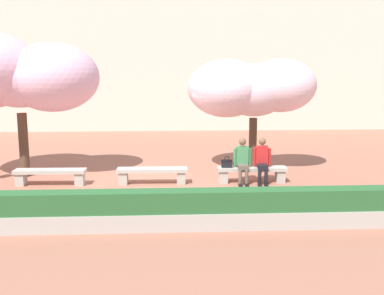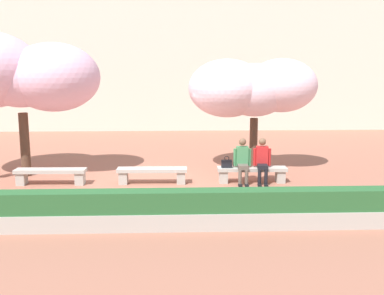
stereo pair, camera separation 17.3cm
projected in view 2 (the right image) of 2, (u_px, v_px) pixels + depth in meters
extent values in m
plane|color=#9E604C|center=(152.00, 183.00, 12.80)|extent=(100.00, 100.00, 0.00)
cube|color=beige|center=(162.00, 50.00, 24.85)|extent=(28.00, 4.00, 8.46)
cube|color=#ADA89E|center=(50.00, 171.00, 12.62)|extent=(1.99, 0.46, 0.10)
cube|color=#ADA89E|center=(22.00, 179.00, 12.65)|extent=(0.25, 0.35, 0.35)
cube|color=#ADA89E|center=(80.00, 178.00, 12.68)|extent=(0.25, 0.35, 0.35)
cube|color=#ADA89E|center=(152.00, 170.00, 12.73)|extent=(1.99, 0.46, 0.10)
cube|color=#ADA89E|center=(123.00, 178.00, 12.76)|extent=(0.25, 0.35, 0.35)
cube|color=#ADA89E|center=(181.00, 177.00, 12.79)|extent=(0.25, 0.35, 0.35)
cube|color=#ADA89E|center=(252.00, 169.00, 12.84)|extent=(1.99, 0.46, 0.10)
cube|color=#ADA89E|center=(223.00, 177.00, 12.87)|extent=(0.25, 0.35, 0.35)
cube|color=#ADA89E|center=(280.00, 176.00, 12.90)|extent=(0.25, 0.35, 0.35)
cube|color=black|center=(240.00, 185.00, 12.49)|extent=(0.11, 0.22, 0.06)
cylinder|color=brown|center=(240.00, 177.00, 12.51)|extent=(0.10, 0.10, 0.42)
cube|color=black|center=(247.00, 185.00, 12.48)|extent=(0.11, 0.22, 0.06)
cylinder|color=brown|center=(247.00, 177.00, 12.51)|extent=(0.10, 0.10, 0.42)
cube|color=brown|center=(243.00, 167.00, 12.64)|extent=(0.30, 0.41, 0.12)
cube|color=#428451|center=(242.00, 156.00, 12.81)|extent=(0.35, 0.24, 0.54)
sphere|color=brown|center=(243.00, 142.00, 12.74)|extent=(0.21, 0.21, 0.21)
cylinder|color=#428451|center=(235.00, 157.00, 12.80)|extent=(0.09, 0.09, 0.50)
cylinder|color=#428451|center=(250.00, 157.00, 12.79)|extent=(0.09, 0.09, 0.50)
cube|color=black|center=(260.00, 185.00, 12.51)|extent=(0.12, 0.23, 0.06)
cylinder|color=black|center=(260.00, 177.00, 12.54)|extent=(0.10, 0.10, 0.42)
cube|color=black|center=(266.00, 185.00, 12.50)|extent=(0.12, 0.23, 0.06)
cylinder|color=black|center=(266.00, 177.00, 12.52)|extent=(0.10, 0.10, 0.42)
cube|color=black|center=(262.00, 166.00, 12.66)|extent=(0.32, 0.43, 0.12)
cube|color=red|center=(262.00, 156.00, 12.83)|extent=(0.36, 0.25, 0.54)
sphere|color=brown|center=(262.00, 142.00, 12.76)|extent=(0.21, 0.21, 0.21)
cylinder|color=red|center=(255.00, 157.00, 12.83)|extent=(0.09, 0.09, 0.50)
cylinder|color=red|center=(269.00, 157.00, 12.80)|extent=(0.09, 0.09, 0.50)
cube|color=black|center=(227.00, 164.00, 12.77)|extent=(0.30, 0.14, 0.22)
cube|color=black|center=(227.00, 161.00, 12.75)|extent=(0.30, 0.15, 0.04)
torus|color=black|center=(227.00, 158.00, 12.74)|extent=(0.14, 0.02, 0.14)
cylinder|color=#513828|center=(253.00, 145.00, 14.31)|extent=(0.25, 0.25, 1.69)
ellipsoid|color=#F4CCDB|center=(255.00, 90.00, 14.01)|extent=(2.21, 1.92, 1.66)
ellipsoid|color=#F4CCDB|center=(227.00, 88.00, 14.18)|extent=(2.44, 2.68, 1.83)
ellipsoid|color=#F4CCDB|center=(282.00, 86.00, 14.02)|extent=(2.23, 1.96, 1.67)
cylinder|color=#513828|center=(25.00, 145.00, 13.58)|extent=(0.28, 0.28, 1.93)
ellipsoid|color=#EFB7D1|center=(21.00, 78.00, 13.24)|extent=(2.29, 2.00, 1.71)
ellipsoid|color=#EFB7D1|center=(54.00, 77.00, 13.45)|extent=(2.75, 2.67, 2.06)
cube|color=#ADA89E|center=(144.00, 220.00, 9.16)|extent=(11.19, 0.50, 0.36)
cube|color=#285B2D|center=(143.00, 201.00, 9.09)|extent=(11.09, 0.44, 0.44)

